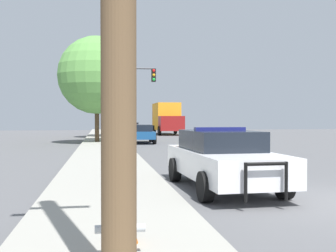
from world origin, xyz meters
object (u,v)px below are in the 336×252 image
Objects in this scene: traffic_cone at (127,224)px; box_truck at (167,118)px; police_car at (222,158)px; traffic_light at (128,89)px; tree_sidewalk_far at (105,86)px; car_background_distant at (131,127)px; car_background_midblock at (140,133)px; tree_sidewalk_mid at (97,75)px; fire_hydrant at (120,224)px.

box_truck is at bearing 80.34° from traffic_cone.
traffic_light is at bearing -88.42° from police_car.
tree_sidewalk_far reaches higher than police_car.
tree_sidewalk_far reaches higher than car_background_distant.
police_car is 28.52m from tree_sidewalk_far.
police_car reaches higher than traffic_cone.
car_background_distant is (0.59, 40.91, -0.09)m from police_car.
car_background_midblock is 5.11m from tree_sidewalk_mid.
box_truck is (4.08, 35.19, 1.03)m from police_car.
traffic_light is at bearing 86.14° from fire_hydrant.
traffic_cone is at bearing -88.53° from tree_sidewalk_mid.
police_car is at bearing 61.63° from fire_hydrant.
fire_hydrant is at bearing 59.29° from police_car.
traffic_cone is (-2.45, -24.45, -0.33)m from car_background_midblock.
car_background_midblock reaches higher than traffic_cone.
car_background_distant is at bearing 85.77° from fire_hydrant.
car_background_distant is 0.67× the size of tree_sidewalk_far.
tree_sidewalk_mid is (-3.93, -21.32, 4.11)m from car_background_distant.
police_car is 19.73m from car_background_midblock.
box_truck reaches higher than police_car.
car_background_midblock is at bearing 74.27° from box_truck.
traffic_light is 3.55m from car_background_midblock.
tree_sidewalk_mid is 8.56m from tree_sidewalk_far.
car_background_distant is 13.78m from tree_sidewalk_far.
tree_sidewalk_far reaches higher than traffic_light.
car_background_midblock is at bearing -93.94° from car_background_distant.
traffic_light reaches higher than fire_hydrant.
tree_sidewalk_far is at bearing 98.19° from traffic_light.
box_truck reaches higher than car_background_distant.
tree_sidewalk_mid is 24.71m from traffic_cone.
tree_sidewalk_mid reaches higher than car_background_distant.
car_background_midblock reaches higher than fire_hydrant.
car_background_distant is 45.75m from traffic_cone.
traffic_cone is (0.11, 0.51, -0.12)m from fire_hydrant.
police_car is at bearing -80.32° from tree_sidewalk_mid.
box_truck is (5.32, 17.01, -1.95)m from traffic_light.
car_background_midblock is 9.59m from tree_sidewalk_far.
tree_sidewalk_mid is (-0.52, 24.81, 4.29)m from fire_hydrant.
tree_sidewalk_far is (0.67, 8.54, -0.12)m from tree_sidewalk_mid.
car_background_distant is 0.63× the size of tree_sidewalk_mid.
tree_sidewalk_mid is (-3.34, 19.58, 4.02)m from police_car.
traffic_cone is at bearing -93.68° from traffic_light.
tree_sidewalk_far is (-1.43, 9.94, 0.92)m from traffic_light.
traffic_light reaches higher than car_background_midblock.
fire_hydrant is 1.41× the size of traffic_cone.
traffic_light reaches higher than police_car.
traffic_cone is at bearing -90.07° from tree_sidewalk_far.
police_car is 0.72× the size of box_truck.
car_background_midblock is 0.93× the size of car_background_distant.
box_truck is (4.35, 15.47, 1.10)m from car_background_midblock.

